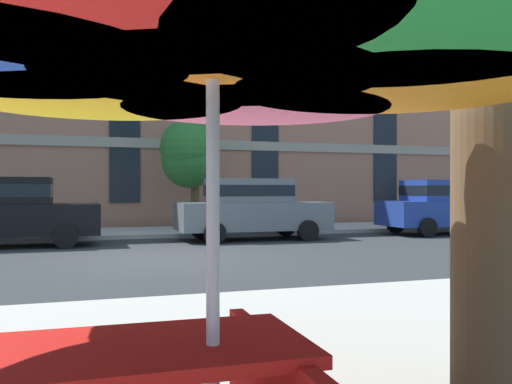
% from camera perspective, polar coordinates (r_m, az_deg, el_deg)
% --- Properties ---
extents(ground_plane, '(120.00, 120.00, 0.00)m').
position_cam_1_polar(ground_plane, '(11.53, -10.23, -7.05)').
color(ground_plane, '#2D3033').
extents(sidewalk_far, '(56.00, 3.60, 0.12)m').
position_cam_1_polar(sidewalk_far, '(18.26, -13.14, -4.18)').
color(sidewalk_far, '#B2ADA3').
rests_on(sidewalk_far, ground).
extents(apartment_building, '(38.15, 12.08, 12.80)m').
position_cam_1_polar(apartment_building, '(26.83, -14.68, 10.82)').
color(apartment_building, '#A87056').
rests_on(apartment_building, ground).
extents(sedan_black, '(4.40, 1.98, 1.78)m').
position_cam_1_polar(sedan_black, '(15.15, -24.72, -1.72)').
color(sedan_black, black).
rests_on(sedan_black, ground).
extents(sedan_gray, '(4.40, 1.98, 1.78)m').
position_cam_1_polar(sedan_gray, '(15.78, -0.51, -1.63)').
color(sedan_gray, slate).
rests_on(sedan_gray, ground).
extents(sedan_blue, '(4.40, 1.98, 1.78)m').
position_cam_1_polar(sedan_blue, '(18.92, 19.30, -1.33)').
color(sedan_blue, navy).
rests_on(sedan_blue, ground).
extents(street_tree_middle, '(2.06, 2.11, 3.93)m').
position_cam_1_polar(street_tree_middle, '(18.91, -7.04, 4.00)').
color(street_tree_middle, brown).
rests_on(street_tree_middle, ground).
extents(patio_umbrella, '(3.45, 3.20, 2.43)m').
position_cam_1_polar(patio_umbrella, '(2.50, -4.58, 16.37)').
color(patio_umbrella, silver).
rests_on(patio_umbrella, ground).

